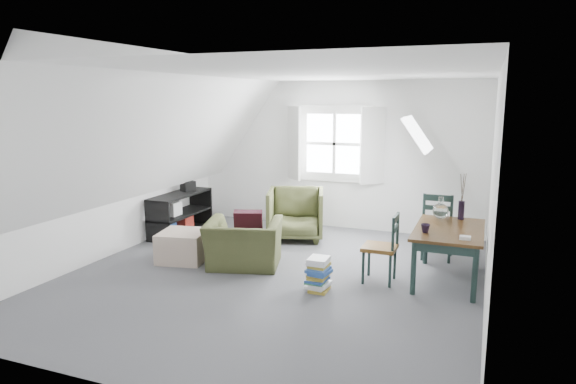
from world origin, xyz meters
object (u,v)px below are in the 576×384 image
at_px(dining_table, 449,235).
at_px(media_shelf, 179,216).
at_px(dining_chair_far, 438,225).
at_px(dining_chair_near, 383,247).
at_px(ottoman, 183,246).
at_px(armchair_far, 296,238).
at_px(magazine_stack, 319,274).
at_px(armchair_near, 244,266).

xyz_separation_m(dining_table, media_shelf, (-4.30, 0.69, -0.27)).
relative_size(dining_table, dining_chair_far, 1.41).
bearing_deg(dining_chair_near, dining_chair_far, 135.30).
distance_m(dining_chair_far, media_shelf, 4.10).
distance_m(dining_table, dining_chair_far, 0.89).
xyz_separation_m(ottoman, media_shelf, (-0.84, 1.18, 0.10)).
height_order(dining_table, media_shelf, media_shelf).
bearing_deg(armchair_far, magazine_stack, -80.34).
distance_m(armchair_near, media_shelf, 2.08).
relative_size(armchair_far, media_shelf, 0.67).
height_order(armchair_far, dining_table, dining_table).
distance_m(armchair_near, magazine_stack, 1.30).
bearing_deg(armchair_near, media_shelf, -48.48).
bearing_deg(armchair_near, magazine_stack, 143.07).
relative_size(armchair_far, dining_chair_near, 1.04).
bearing_deg(dining_table, magazine_stack, -149.06).
height_order(dining_chair_near, magazine_stack, dining_chair_near).
bearing_deg(dining_chair_near, ottoman, -106.81).
distance_m(armchair_far, dining_chair_near, 2.25).
bearing_deg(magazine_stack, dining_table, 32.64).
bearing_deg(ottoman, armchair_far, 56.97).
relative_size(armchair_far, dining_table, 0.67).
height_order(ottoman, media_shelf, media_shelf).
height_order(armchair_near, armchair_far, armchair_far).
relative_size(dining_chair_far, media_shelf, 0.72).
height_order(armchair_far, magazine_stack, armchair_far).
height_order(ottoman, magazine_stack, ottoman).
bearing_deg(media_shelf, dining_table, -6.31).
xyz_separation_m(armchair_near, dining_chair_near, (1.83, 0.10, 0.44)).
height_order(armchair_near, magazine_stack, magazine_stack).
relative_size(armchair_near, media_shelf, 0.73).
relative_size(armchair_far, dining_chair_far, 0.94).
bearing_deg(armchair_far, media_shelf, 175.09).
xyz_separation_m(dining_table, dining_chair_near, (-0.74, -0.32, -0.13)).
bearing_deg(armchair_far, ottoman, -140.82).
relative_size(ottoman, dining_chair_far, 0.65).
bearing_deg(media_shelf, magazine_stack, -25.38).
distance_m(armchair_far, dining_table, 2.72).
distance_m(ottoman, media_shelf, 1.45).
relative_size(ottoman, dining_table, 0.46).
relative_size(dining_chair_near, magazine_stack, 2.18).
bearing_deg(dining_chair_far, ottoman, 42.18).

